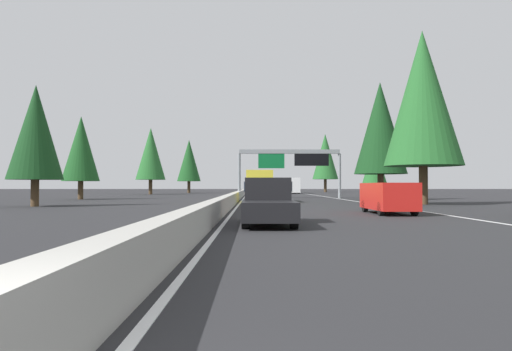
# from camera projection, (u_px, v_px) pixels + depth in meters

# --- Properties ---
(ground_plane) EXTENTS (320.00, 320.00, 0.00)m
(ground_plane) POSITION_uv_depth(u_px,v_px,m) (243.00, 197.00, 62.01)
(ground_plane) COLOR #262628
(median_barrier) EXTENTS (180.00, 0.56, 0.90)m
(median_barrier) POSITION_uv_depth(u_px,v_px,m) (244.00, 192.00, 82.01)
(median_barrier) COLOR #ADAAA3
(median_barrier) RESTS_ON ground
(shoulder_stripe_right) EXTENTS (160.00, 0.16, 0.01)m
(shoulder_stripe_right) POSITION_uv_depth(u_px,v_px,m) (318.00, 196.00, 72.07)
(shoulder_stripe_right) COLOR silver
(shoulder_stripe_right) RESTS_ON ground
(shoulder_stripe_median) EXTENTS (160.00, 0.16, 0.01)m
(shoulder_stripe_median) POSITION_uv_depth(u_px,v_px,m) (246.00, 196.00, 72.01)
(shoulder_stripe_median) COLOR silver
(shoulder_stripe_median) RESTS_ON ground
(sign_gantry_overhead) EXTENTS (0.50, 12.68, 5.98)m
(sign_gantry_overhead) POSITION_uv_depth(u_px,v_px,m) (291.00, 159.00, 56.56)
(sign_gantry_overhead) COLOR gray
(sign_gantry_overhead) RESTS_ON ground
(pickup_distant_b) EXTENTS (5.60, 2.00, 1.86)m
(pickup_distant_b) POSITION_uv_depth(u_px,v_px,m) (268.00, 201.00, 18.66)
(pickup_distant_b) COLOR black
(pickup_distant_b) RESTS_ON ground
(minivan_distant_a) EXTENTS (5.00, 1.95, 1.69)m
(minivan_distant_a) POSITION_uv_depth(u_px,v_px,m) (388.00, 196.00, 25.28)
(minivan_distant_a) COLOR red
(minivan_distant_a) RESTS_ON ground
(box_truck_mid_left) EXTENTS (8.50, 2.40, 2.95)m
(box_truck_mid_left) POSITION_uv_depth(u_px,v_px,m) (259.00, 185.00, 44.84)
(box_truck_mid_left) COLOR gold
(box_truck_mid_left) RESTS_ON ground
(bus_near_center) EXTENTS (11.50, 2.55, 3.10)m
(bus_near_center) POSITION_uv_depth(u_px,v_px,m) (291.00, 185.00, 93.49)
(bus_near_center) COLOR white
(bus_near_center) RESTS_ON ground
(sedan_far_left) EXTENTS (4.40, 1.80, 1.47)m
(sedan_far_left) POSITION_uv_depth(u_px,v_px,m) (270.00, 189.00, 108.74)
(sedan_far_left) COLOR white
(sedan_far_left) RESTS_ON ground
(conifer_right_near) EXTENTS (6.35, 6.35, 14.42)m
(conifer_right_near) POSITION_uv_depth(u_px,v_px,m) (423.00, 98.00, 38.09)
(conifer_right_near) COLOR #4C3823
(conifer_right_near) RESTS_ON ground
(conifer_right_mid) EXTENTS (5.62, 5.62, 12.78)m
(conifer_right_mid) POSITION_uv_depth(u_px,v_px,m) (380.00, 128.00, 49.82)
(conifer_right_mid) COLOR #4C3823
(conifer_right_mid) RESTS_ON ground
(conifer_right_far) EXTENTS (3.78, 3.78, 8.59)m
(conifer_right_far) POSITION_uv_depth(u_px,v_px,m) (374.00, 162.00, 72.26)
(conifer_right_far) COLOR #4C3823
(conifer_right_far) RESTS_ON ground
(conifer_right_distant) EXTENTS (6.31, 6.31, 14.35)m
(conifer_right_distant) POSITION_uv_depth(u_px,v_px,m) (325.00, 157.00, 113.53)
(conifer_right_distant) COLOR #4C3823
(conifer_right_distant) RESTS_ON ground
(conifer_left_foreground) EXTENTS (3.99, 3.99, 9.07)m
(conifer_left_foreground) POSITION_uv_depth(u_px,v_px,m) (36.00, 132.00, 34.25)
(conifer_left_foreground) COLOR #4C3823
(conifer_left_foreground) RESTS_ON ground
(conifer_left_near) EXTENTS (4.14, 4.14, 9.40)m
(conifer_left_near) POSITION_uv_depth(u_px,v_px,m) (81.00, 149.00, 51.98)
(conifer_left_near) COLOR #4C3823
(conifer_left_near) RESTS_ON ground
(conifer_left_mid) EXTENTS (5.26, 5.26, 11.94)m
(conifer_left_mid) POSITION_uv_depth(u_px,v_px,m) (151.00, 154.00, 82.45)
(conifer_left_mid) COLOR #4C3823
(conifer_left_mid) RESTS_ON ground
(conifer_left_far) EXTENTS (5.03, 5.03, 11.43)m
(conifer_left_far) POSITION_uv_depth(u_px,v_px,m) (189.00, 161.00, 98.78)
(conifer_left_far) COLOR #4C3823
(conifer_left_far) RESTS_ON ground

